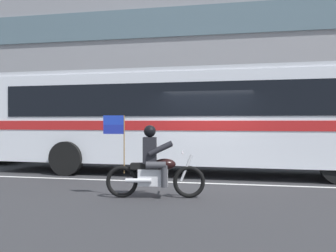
{
  "coord_description": "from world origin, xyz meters",
  "views": [
    {
      "loc": [
        1.18,
        -10.77,
        1.64
      ],
      "look_at": [
        -0.98,
        -0.65,
        1.52
      ],
      "focal_mm": 41.09,
      "sensor_mm": 36.0,
      "label": 1
    }
  ],
  "objects": [
    {
      "name": "sidewalk_curb",
      "position": [
        0.0,
        5.1,
        0.07
      ],
      "size": [
        28.0,
        3.8,
        0.15
      ],
      "primitive_type": "cube",
      "color": "#A39E93",
      "rests_on": "ground_plane"
    },
    {
      "name": "transit_bus",
      "position": [
        -0.17,
        1.19,
        1.88
      ],
      "size": [
        13.38,
        2.97,
        3.22
      ],
      "color": "silver",
      "rests_on": "ground_plane"
    },
    {
      "name": "office_building_facade",
      "position": [
        0.0,
        7.38,
        4.54
      ],
      "size": [
        28.0,
        0.89,
        9.06
      ],
      "color": "gray",
      "rests_on": "ground_plane"
    },
    {
      "name": "ground_plane",
      "position": [
        0.0,
        0.0,
        0.0
      ],
      "size": [
        60.0,
        60.0,
        0.0
      ],
      "primitive_type": "plane",
      "color": "#2B2B2D"
    },
    {
      "name": "fire_hydrant",
      "position": [
        -5.64,
        4.33,
        0.52
      ],
      "size": [
        0.22,
        0.3,
        0.75
      ],
      "color": "red",
      "rests_on": "sidewalk_curb"
    },
    {
      "name": "motorcycle_with_rider",
      "position": [
        -0.83,
        -2.76,
        0.67
      ],
      "size": [
        2.17,
        0.75,
        1.78
      ],
      "color": "black",
      "rests_on": "ground_plane"
    },
    {
      "name": "lane_center_stripe",
      "position": [
        0.0,
        -0.6,
        0.0
      ],
      "size": [
        26.6,
        0.14,
        0.01
      ],
      "primitive_type": "cube",
      "color": "silver",
      "rests_on": "ground_plane"
    }
  ]
}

